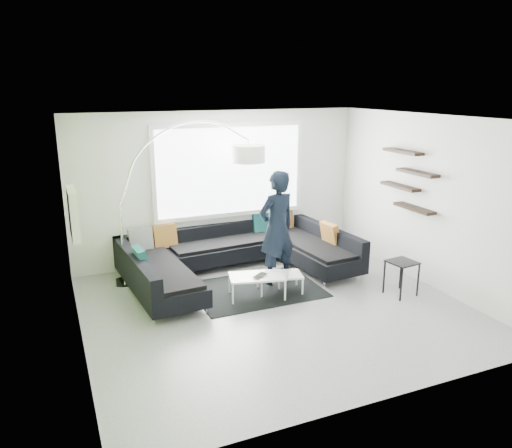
{
  "coord_description": "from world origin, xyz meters",
  "views": [
    {
      "loc": [
        -2.96,
        -6.21,
        3.23
      ],
      "look_at": [
        0.06,
        0.9,
        1.08
      ],
      "focal_mm": 35.0,
      "sensor_mm": 36.0,
      "label": 1
    }
  ],
  "objects_px": {
    "sectional_sofa": "(239,258)",
    "person": "(277,228)",
    "coffee_table": "(268,284)",
    "arc_lamp": "(120,207)",
    "side_table": "(401,278)",
    "laptop": "(262,276)"
  },
  "relations": [
    {
      "from": "coffee_table",
      "to": "person",
      "type": "distance_m",
      "value": 0.94
    },
    {
      "from": "arc_lamp",
      "to": "coffee_table",
      "type": "bearing_deg",
      "value": -25.56
    },
    {
      "from": "person",
      "to": "laptop",
      "type": "height_order",
      "value": "person"
    },
    {
      "from": "laptop",
      "to": "side_table",
      "type": "bearing_deg",
      "value": -54.7
    },
    {
      "from": "sectional_sofa",
      "to": "laptop",
      "type": "xyz_separation_m",
      "value": [
        -0.0,
        -0.98,
        0.01
      ]
    },
    {
      "from": "sectional_sofa",
      "to": "person",
      "type": "relative_size",
      "value": 2.06
    },
    {
      "from": "side_table",
      "to": "person",
      "type": "xyz_separation_m",
      "value": [
        -1.6,
        1.24,
        0.68
      ]
    },
    {
      "from": "arc_lamp",
      "to": "side_table",
      "type": "bearing_deg",
      "value": -21.33
    },
    {
      "from": "coffee_table",
      "to": "arc_lamp",
      "type": "xyz_separation_m",
      "value": [
        -2.05,
        1.3,
        1.16
      ]
    },
    {
      "from": "sectional_sofa",
      "to": "person",
      "type": "height_order",
      "value": "person"
    },
    {
      "from": "sectional_sofa",
      "to": "side_table",
      "type": "relative_size",
      "value": 7.05
    },
    {
      "from": "sectional_sofa",
      "to": "person",
      "type": "bearing_deg",
      "value": -48.53
    },
    {
      "from": "arc_lamp",
      "to": "person",
      "type": "bearing_deg",
      "value": -13.75
    },
    {
      "from": "side_table",
      "to": "person",
      "type": "distance_m",
      "value": 2.14
    },
    {
      "from": "sectional_sofa",
      "to": "arc_lamp",
      "type": "xyz_separation_m",
      "value": [
        -1.89,
        0.42,
        0.98
      ]
    },
    {
      "from": "coffee_table",
      "to": "side_table",
      "type": "height_order",
      "value": "side_table"
    },
    {
      "from": "sectional_sofa",
      "to": "coffee_table",
      "type": "relative_size",
      "value": 3.59
    },
    {
      "from": "side_table",
      "to": "person",
      "type": "bearing_deg",
      "value": 142.34
    },
    {
      "from": "coffee_table",
      "to": "side_table",
      "type": "bearing_deg",
      "value": -9.75
    },
    {
      "from": "arc_lamp",
      "to": "side_table",
      "type": "relative_size",
      "value": 4.78
    },
    {
      "from": "laptop",
      "to": "coffee_table",
      "type": "bearing_deg",
      "value": -1.6
    },
    {
      "from": "sectional_sofa",
      "to": "coffee_table",
      "type": "bearing_deg",
      "value": -84.41
    }
  ]
}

